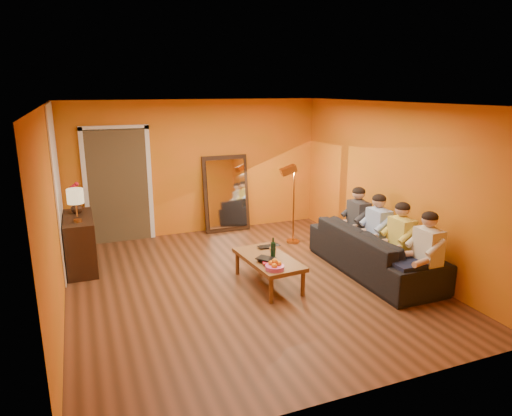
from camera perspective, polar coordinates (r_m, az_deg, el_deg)
name	(u,v)px	position (r m, az deg, el deg)	size (l,w,h in m)	color
room_shell	(237,193)	(6.76, -2.35, 1.92)	(5.00, 5.50, 2.60)	brown
white_accent	(58,187)	(7.76, -23.54, 2.37)	(0.02, 1.90, 2.58)	white
doorway_recess	(118,185)	(8.88, -16.89, 2.75)	(1.06, 0.30, 2.10)	#3F2D19
door_jamb_left	(86,189)	(8.74, -20.53, 2.26)	(0.08, 0.06, 2.20)	white
door_jamb_right	(150,184)	(8.83, -13.14, 2.93)	(0.08, 0.06, 2.20)	white
door_header	(114,128)	(8.62, -17.35, 9.57)	(1.22, 0.06, 0.08)	white
mirror_frame	(226,193)	(9.14, -3.76, 1.82)	(0.92, 0.06, 1.52)	black
mirror_glass	(227,194)	(9.10, -3.68, 1.77)	(0.78, 0.02, 1.36)	white
sideboard	(80,243)	(7.78, -21.12, -4.06)	(0.44, 1.18, 0.85)	black
table_lamp	(76,206)	(7.30, -21.56, 0.29)	(0.24, 0.24, 0.51)	beige
sofa	(374,250)	(7.35, 14.50, -5.16)	(0.95, 2.43, 0.71)	black
coffee_table	(268,271)	(6.73, 1.55, -7.88)	(0.62, 1.22, 0.42)	brown
floor_lamp	(294,205)	(8.39, 4.73, 0.35)	(0.30, 0.24, 1.44)	#B87736
dog	(377,258)	(7.10, 14.87, -6.10)	(0.36, 0.56, 0.67)	#996045
person_far_left	(427,255)	(6.62, 20.63, -5.54)	(0.70, 0.44, 1.22)	beige
person_mid_left	(401,243)	(7.01, 17.65, -4.16)	(0.70, 0.44, 1.22)	gold
person_mid_right	(378,232)	(7.42, 15.00, -2.93)	(0.70, 0.44, 1.22)	#97B4EA
person_far_right	(358,223)	(7.85, 12.63, -1.82)	(0.70, 0.44, 1.22)	#2D2D32
fruit_bowl	(275,264)	(6.20, 2.36, -7.02)	(0.26, 0.26, 0.16)	#C8468F
wine_bottle	(273,248)	(6.58, 2.15, -5.03)	(0.07, 0.07, 0.31)	black
tumbler	(273,251)	(6.78, 2.10, -5.35)	(0.11, 0.11, 0.10)	#B27F3F
laptop	(270,247)	(7.02, 1.80, -4.96)	(0.35, 0.23, 0.03)	black
book_lower	(262,263)	(6.41, 0.78, -6.91)	(0.20, 0.26, 0.02)	black
book_mid	(263,261)	(6.42, 0.83, -6.70)	(0.16, 0.22, 0.02)	red
book_upper	(262,261)	(6.39, 0.82, -6.60)	(0.19, 0.25, 0.02)	black
vase	(77,207)	(7.88, -21.50, 0.11)	(0.19, 0.19, 0.20)	black
flowers	(75,190)	(7.82, -21.69, 2.07)	(0.17, 0.17, 0.51)	red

